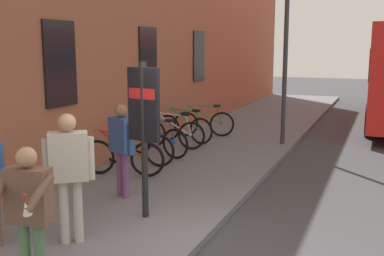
{
  "coord_description": "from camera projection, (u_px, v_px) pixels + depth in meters",
  "views": [
    {
      "loc": [
        -5.15,
        -2.17,
        2.74
      ],
      "look_at": [
        2.1,
        0.85,
        1.34
      ],
      "focal_mm": 43.55,
      "sensor_mm": 36.0,
      "label": 1
    }
  ],
  "objects": [
    {
      "name": "ground",
      "position": [
        326.0,
        162.0,
        11.06
      ],
      "size": [
        60.0,
        60.0,
        0.0
      ],
      "primitive_type": "plane",
      "color": "#38383A"
    },
    {
      "name": "sidewalk_pavement",
      "position": [
        240.0,
        136.0,
        13.91
      ],
      "size": [
        24.0,
        3.5,
        0.12
      ],
      "primitive_type": "cube",
      "color": "slate",
      "rests_on": "ground"
    },
    {
      "name": "bicycle_nearest_sign",
      "position": [
        123.0,
        157.0,
        9.44
      ],
      "size": [
        0.52,
        1.75,
        0.97
      ],
      "color": "black",
      "rests_on": "sidewalk_pavement"
    },
    {
      "name": "bicycle_leaning_wall",
      "position": [
        138.0,
        148.0,
        10.28
      ],
      "size": [
        0.48,
        1.77,
        0.97
      ],
      "color": "black",
      "rests_on": "sidewalk_pavement"
    },
    {
      "name": "bicycle_end_of_row",
      "position": [
        157.0,
        140.0,
        11.09
      ],
      "size": [
        0.48,
        1.76,
        0.97
      ],
      "color": "black",
      "rests_on": "sidewalk_pavement"
    },
    {
      "name": "bicycle_under_window",
      "position": [
        172.0,
        133.0,
        11.96
      ],
      "size": [
        0.48,
        1.77,
        0.97
      ],
      "color": "black",
      "rests_on": "sidewalk_pavement"
    },
    {
      "name": "bicycle_mid_rack",
      "position": [
        185.0,
        128.0,
        12.72
      ],
      "size": [
        0.49,
        1.76,
        0.97
      ],
      "color": "black",
      "rests_on": "sidewalk_pavement"
    },
    {
      "name": "bicycle_by_door",
      "position": [
        204.0,
        123.0,
        13.55
      ],
      "size": [
        0.7,
        1.69,
        0.97
      ],
      "color": "black",
      "rests_on": "sidewalk_pavement"
    },
    {
      "name": "transit_info_sign",
      "position": [
        144.0,
        115.0,
        6.94
      ],
      "size": [
        0.18,
        0.56,
        2.4
      ],
      "color": "black",
      "rests_on": "sidewalk_pavement"
    },
    {
      "name": "pedestrian_near_bus",
      "position": [
        122.0,
        141.0,
        8.01
      ],
      "size": [
        0.4,
        0.58,
        1.63
      ],
      "color": "#723F72",
      "rests_on": "sidewalk_pavement"
    },
    {
      "name": "pedestrian_crossing_street",
      "position": [
        69.0,
        165.0,
        6.11
      ],
      "size": [
        0.5,
        0.56,
        1.76
      ],
      "color": "#B2A599",
      "rests_on": "sidewalk_pavement"
    },
    {
      "name": "tourist_with_hotdogs",
      "position": [
        28.0,
        205.0,
        4.83
      ],
      "size": [
        0.62,
        0.61,
        1.6
      ],
      "color": "#4C724C",
      "rests_on": "sidewalk_pavement"
    },
    {
      "name": "street_lamp",
      "position": [
        287.0,
        18.0,
        12.01
      ],
      "size": [
        0.28,
        0.28,
        5.67
      ],
      "color": "#333338",
      "rests_on": "sidewalk_pavement"
    }
  ]
}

